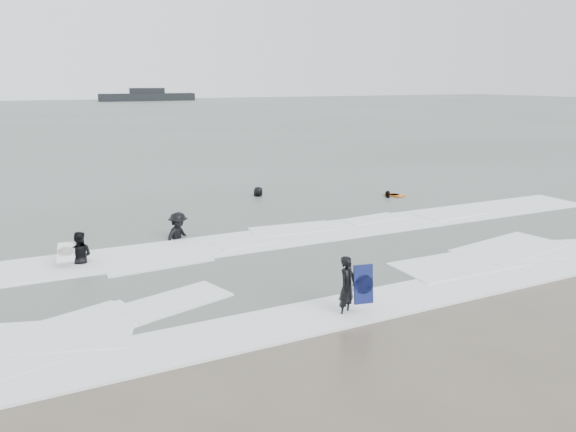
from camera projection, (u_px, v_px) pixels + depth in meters
name	position (u px, v px, depth m)	size (l,w,h in m)	color
ground	(370.00, 296.00, 15.01)	(320.00, 320.00, 0.00)	brown
sea	(72.00, 117.00, 84.91)	(320.00, 320.00, 0.00)	#47544C
surfer_centre	(346.00, 315.00, 13.78)	(0.56, 0.37, 1.53)	black
surfer_wading	(81.00, 265.00, 17.50)	(0.79, 0.62, 1.63)	black
surfer_breaker	(179.00, 240.00, 20.20)	(1.22, 0.70, 1.88)	black
surfer_right_near	(388.00, 199.00, 27.24)	(0.90, 0.38, 1.54)	black
surfer_right_far	(258.00, 197.00, 27.56)	(0.82, 0.53, 1.67)	black
surf_foam	(305.00, 256.00, 18.24)	(30.03, 9.06, 0.09)	white
bodyboards	(290.00, 232.00, 19.40)	(16.20, 12.06, 1.25)	#10174D
vessel_horizon	(147.00, 96.00, 151.01)	(25.09, 4.48, 3.41)	black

